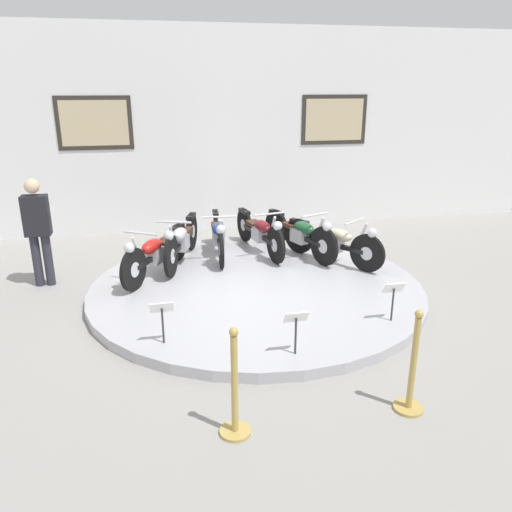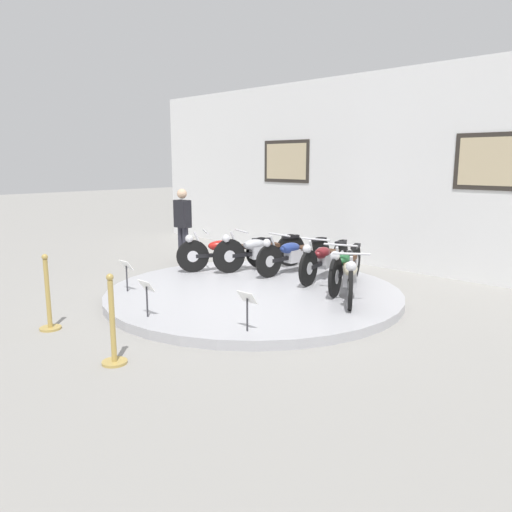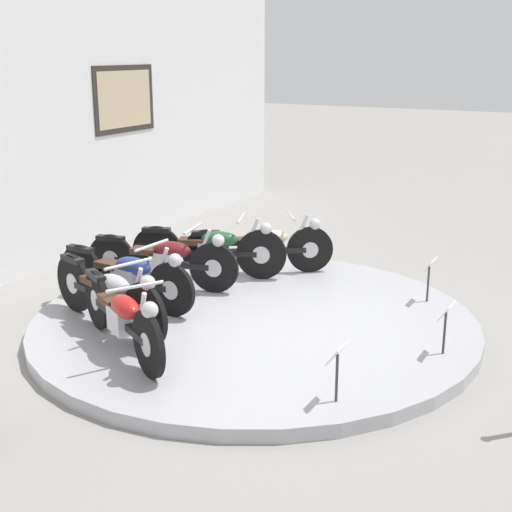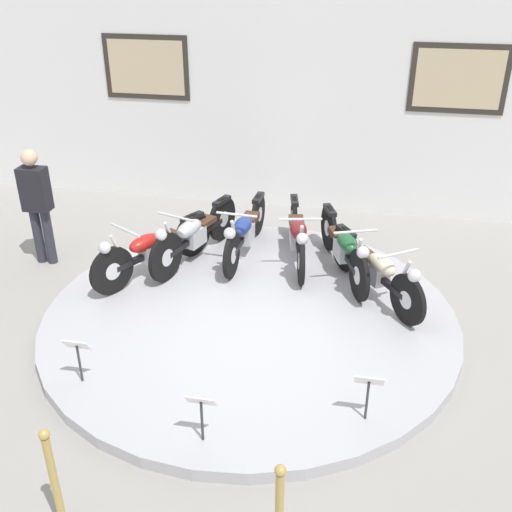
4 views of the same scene
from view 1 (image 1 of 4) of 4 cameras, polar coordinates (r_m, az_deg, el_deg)
ground_plane at (r=7.37m, az=0.04°, el=-4.12°), size 60.00×60.00×0.00m
display_platform at (r=7.34m, az=0.04°, el=-3.65°), size 4.82×4.82×0.13m
back_wall at (r=10.42m, az=-4.20°, el=14.04°), size 14.00×0.22×4.01m
motorcycle_red at (r=7.67m, az=-11.39°, el=0.51°), size 1.04×1.72×0.78m
motorcycle_silver at (r=8.15m, az=-8.53°, el=1.86°), size 0.72×1.92×0.80m
motorcycle_blue at (r=8.47m, az=-4.32°, el=2.55°), size 0.54×1.95×0.78m
motorcycle_maroon at (r=8.59m, az=0.47°, el=2.85°), size 0.57×1.93×0.78m
motorcycle_green at (r=8.48m, az=5.07°, el=2.65°), size 0.78×1.88×0.79m
motorcycle_cream at (r=8.17m, az=8.86°, el=1.75°), size 1.16×1.64×0.78m
info_placard_front_left at (r=5.64m, az=-10.69°, el=-6.43°), size 0.26×0.11×0.51m
info_placard_front_centre at (r=5.34m, az=4.59°, el=-7.63°), size 0.26×0.11×0.51m
info_placard_front_right at (r=6.29m, az=15.45°, el=-4.09°), size 0.26×0.11×0.51m
visitor_standing at (r=8.00m, az=-23.68°, el=3.08°), size 0.36×0.22×1.63m
stanchion_post_left_of_entry at (r=4.43m, az=-2.44°, el=-16.04°), size 0.28×0.28×1.02m
stanchion_post_right_of_entry at (r=4.92m, az=17.38°, el=-13.10°), size 0.28×0.28×1.02m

